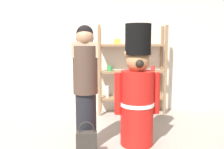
{
  "coord_description": "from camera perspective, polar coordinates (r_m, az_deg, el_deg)",
  "views": [
    {
      "loc": [
        0.09,
        -2.62,
        1.44
      ],
      "look_at": [
        0.31,
        0.47,
        1.0
      ],
      "focal_mm": 37.66,
      "sensor_mm": 36.0,
      "label": 1
    }
  ],
  "objects": [
    {
      "name": "back_wall",
      "position": [
        4.82,
        -5.15,
        6.36
      ],
      "size": [
        6.4,
        0.12,
        2.6
      ],
      "primitive_type": "cube",
      "color": "silver",
      "rests_on": "ground_plane"
    },
    {
      "name": "merchandise_shelf",
      "position": [
        4.69,
        4.81,
        0.88
      ],
      "size": [
        1.34,
        0.35,
        1.75
      ],
      "color": "#93704C",
      "rests_on": "ground_plane"
    },
    {
      "name": "teddy_bear_guard",
      "position": [
        3.25,
        6.15,
        -4.32
      ],
      "size": [
        0.63,
        0.48,
        1.67
      ],
      "color": "red",
      "rests_on": "ground_plane"
    },
    {
      "name": "person_shopper",
      "position": [
        3.1,
        -6.44,
        -2.45
      ],
      "size": [
        0.34,
        0.32,
        1.65
      ],
      "color": "black",
      "rests_on": "ground_plane"
    },
    {
      "name": "shopping_bag",
      "position": [
        3.05,
        -6.16,
        -16.51
      ],
      "size": [
        0.25,
        0.12,
        0.47
      ],
      "color": "#332D28",
      "rests_on": "ground_plane"
    }
  ]
}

